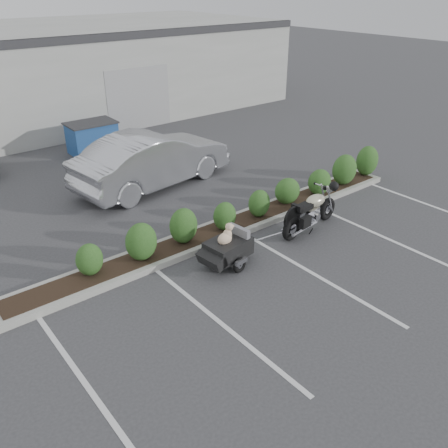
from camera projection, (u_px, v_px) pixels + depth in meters
ground at (256, 281)px, 10.44m from camera, size 90.00×90.00×0.00m
planter_kerb at (228, 228)px, 12.48m from camera, size 12.00×1.00×0.15m
building at (4, 76)px, 21.28m from camera, size 26.00×10.00×4.00m
motorcycle at (311, 212)px, 12.33m from camera, size 2.24×0.84×1.29m
pet_trailer at (228, 248)px, 10.84m from camera, size 1.81×1.02×1.07m
sedan at (153, 159)px, 14.88m from camera, size 5.42×2.54×1.72m
dumpster at (92, 137)px, 17.82m from camera, size 1.79×1.24×1.17m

